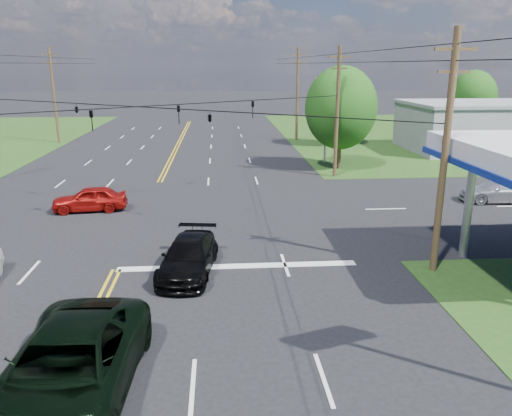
{
  "coord_description": "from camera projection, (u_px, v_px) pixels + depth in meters",
  "views": [
    {
      "loc": [
        4.32,
        -15.43,
        8.15
      ],
      "look_at": [
        5.92,
        6.0,
        1.97
      ],
      "focal_mm": 35.0,
      "sensor_mm": 36.0,
      "label": 1
    }
  ],
  "objects": [
    {
      "name": "ground",
      "position": [
        144.0,
        214.0,
        28.23
      ],
      "size": [
        280.0,
        280.0,
        0.0
      ],
      "primitive_type": "plane",
      "color": "black",
      "rests_on": "ground"
    },
    {
      "name": "grass_ne",
      "position": [
        468.0,
        134.0,
        61.4
      ],
      "size": [
        46.0,
        48.0,
        0.03
      ],
      "primitive_type": "cube",
      "color": "#204315",
      "rests_on": "ground"
    },
    {
      "name": "stop_bar",
      "position": [
        238.0,
        267.0,
        20.92
      ],
      "size": [
        10.0,
        0.5,
        0.02
      ],
      "primitive_type": "cube",
      "color": "silver",
      "rests_on": "ground"
    },
    {
      "name": "retail_ne",
      "position": [
        481.0,
        128.0,
        48.94
      ],
      "size": [
        14.0,
        10.0,
        4.4
      ],
      "primitive_type": "cube",
      "color": "gray",
      "rests_on": "ground"
    },
    {
      "name": "pole_se",
      "position": [
        445.0,
        152.0,
        19.18
      ],
      "size": [
        1.6,
        0.28,
        9.5
      ],
      "color": "#3C2819",
      "rests_on": "ground"
    },
    {
      "name": "pole_ne",
      "position": [
        337.0,
        111.0,
        36.43
      ],
      "size": [
        1.6,
        0.28,
        9.5
      ],
      "color": "#3C2819",
      "rests_on": "ground"
    },
    {
      "name": "pole_left_far",
      "position": [
        54.0,
        94.0,
        52.71
      ],
      "size": [
        1.6,
        0.28,
        10.0
      ],
      "color": "#3C2819",
      "rests_on": "ground"
    },
    {
      "name": "pole_right_far",
      "position": [
        297.0,
        93.0,
        54.57
      ],
      "size": [
        1.6,
        0.28,
        10.0
      ],
      "color": "#3C2819",
      "rests_on": "ground"
    },
    {
      "name": "span_wire_signals",
      "position": [
        137.0,
        107.0,
        26.57
      ],
      "size": [
        26.0,
        18.0,
        1.13
      ],
      "color": "black",
      "rests_on": "ground"
    },
    {
      "name": "power_lines",
      "position": [
        127.0,
        55.0,
        23.94
      ],
      "size": [
        26.04,
        100.0,
        0.64
      ],
      "color": "black",
      "rests_on": "ground"
    },
    {
      "name": "tree_right_a",
      "position": [
        341.0,
        108.0,
        39.39
      ],
      "size": [
        5.7,
        5.7,
        8.18
      ],
      "color": "#3C2819",
      "rests_on": "ground"
    },
    {
      "name": "tree_right_b",
      "position": [
        337.0,
        105.0,
        51.25
      ],
      "size": [
        4.94,
        4.94,
        7.09
      ],
      "color": "#3C2819",
      "rests_on": "ground"
    },
    {
      "name": "tree_far_r",
      "position": [
        473.0,
        97.0,
        58.16
      ],
      "size": [
        5.32,
        5.32,
        7.63
      ],
      "color": "#3C2819",
      "rests_on": "ground"
    },
    {
      "name": "pickup_dkgreen",
      "position": [
        69.0,
        369.0,
        12.31
      ],
      "size": [
        3.39,
        6.82,
        1.86
      ],
      "primitive_type": "imported",
      "rotation": [
        0.0,
        0.0,
        -0.05
      ],
      "color": "black",
      "rests_on": "ground"
    },
    {
      "name": "suv_black",
      "position": [
        188.0,
        257.0,
        20.1
      ],
      "size": [
        2.6,
        5.08,
        1.41
      ],
      "primitive_type": "imported",
      "rotation": [
        0.0,
        0.0,
        -0.13
      ],
      "color": "black",
      "rests_on": "ground"
    },
    {
      "name": "sedan_red",
      "position": [
        90.0,
        199.0,
        28.76
      ],
      "size": [
        4.32,
        2.1,
        1.42
      ],
      "primitive_type": "imported",
      "rotation": [
        0.0,
        0.0,
        -1.47
      ],
      "color": "#980E0B",
      "rests_on": "ground"
    },
    {
      "name": "sedan_far",
      "position": [
        500.0,
        191.0,
        30.67
      ],
      "size": [
        4.94,
        2.34,
        1.39
      ],
      "primitive_type": "imported",
      "rotation": [
        0.0,
        0.0,
        -1.65
      ],
      "color": "#BCBBC1",
      "rests_on": "ground"
    },
    {
      "name": "polesign_ne",
      "position": [
        327.0,
        97.0,
        41.25
      ],
      "size": [
        2.01,
        0.67,
        7.26
      ],
      "color": "#A5A5AA",
      "rests_on": "ground"
    }
  ]
}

